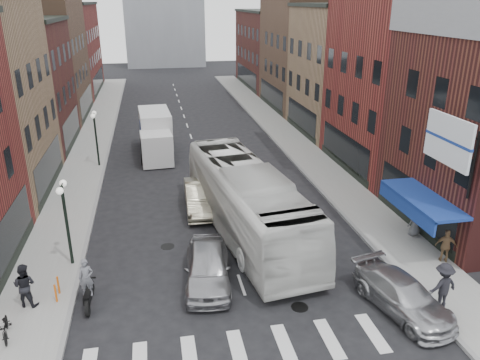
# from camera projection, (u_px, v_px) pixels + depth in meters

# --- Properties ---
(ground) EXTENTS (160.00, 160.00, 0.00)m
(ground) POSITION_uv_depth(u_px,v_px,m) (246.00, 298.00, 19.36)
(ground) COLOR black
(ground) RESTS_ON ground
(sidewalk_left) EXTENTS (3.00, 74.00, 0.15)m
(sidewalk_left) POSITION_uv_depth(u_px,v_px,m) (90.00, 151.00, 38.00)
(sidewalk_left) COLOR gray
(sidewalk_left) RESTS_ON ground
(sidewalk_right) EXTENTS (3.00, 74.00, 0.15)m
(sidewalk_right) POSITION_uv_depth(u_px,v_px,m) (291.00, 140.00, 40.98)
(sidewalk_right) COLOR gray
(sidewalk_right) RESTS_ON ground
(curb_left) EXTENTS (0.20, 74.00, 0.16)m
(curb_left) POSITION_uv_depth(u_px,v_px,m) (109.00, 151.00, 38.29)
(curb_left) COLOR gray
(curb_left) RESTS_ON ground
(curb_right) EXTENTS (0.20, 74.00, 0.16)m
(curb_right) POSITION_uv_depth(u_px,v_px,m) (274.00, 142.00, 40.75)
(curb_right) COLOR gray
(curb_right) RESTS_ON ground
(crosswalk_stripes) EXTENTS (12.00, 2.20, 0.01)m
(crosswalk_stripes) POSITION_uv_depth(u_px,v_px,m) (263.00, 348.00, 16.61)
(crosswalk_stripes) COLOR silver
(crosswalk_stripes) RESTS_ON ground
(bldg_left_mid_b) EXTENTS (10.30, 10.20, 10.30)m
(bldg_left_mid_b) POSITION_uv_depth(u_px,v_px,m) (0.00, 87.00, 36.87)
(bldg_left_mid_b) COLOR #471B19
(bldg_left_mid_b) RESTS_ON ground
(bldg_left_far_a) EXTENTS (10.30, 12.20, 13.30)m
(bldg_left_far_a) POSITION_uv_depth(u_px,v_px,m) (28.00, 53.00, 46.40)
(bldg_left_far_a) COLOR brown
(bldg_left_far_a) RESTS_ON ground
(bldg_left_far_b) EXTENTS (10.30, 16.20, 11.30)m
(bldg_left_far_b) POSITION_uv_depth(u_px,v_px,m) (55.00, 49.00, 59.59)
(bldg_left_far_b) COLOR maroon
(bldg_left_far_b) RESTS_ON ground
(bldg_right_mid_a) EXTENTS (10.30, 10.20, 14.30)m
(bldg_right_mid_a) POSITION_uv_depth(u_px,v_px,m) (419.00, 68.00, 32.24)
(bldg_right_mid_a) COLOR maroon
(bldg_right_mid_a) RESTS_ON ground
(bldg_right_mid_b) EXTENTS (10.30, 10.20, 11.30)m
(bldg_right_mid_b) POSITION_uv_depth(u_px,v_px,m) (356.00, 70.00, 41.94)
(bldg_right_mid_b) COLOR #90714F
(bldg_right_mid_b) RESTS_ON ground
(bldg_right_far_a) EXTENTS (10.30, 12.20, 12.30)m
(bldg_right_far_a) POSITION_uv_depth(u_px,v_px,m) (316.00, 52.00, 51.84)
(bldg_right_far_a) COLOR brown
(bldg_right_far_a) RESTS_ON ground
(bldg_right_far_b) EXTENTS (10.30, 16.20, 10.30)m
(bldg_right_far_b) POSITION_uv_depth(u_px,v_px,m) (281.00, 49.00, 65.03)
(bldg_right_far_b) COLOR #471B19
(bldg_right_far_b) RESTS_ON ground
(awning_blue) EXTENTS (1.80, 5.00, 0.78)m
(awning_blue) POSITION_uv_depth(u_px,v_px,m) (419.00, 200.00, 22.27)
(awning_blue) COLOR navy
(awning_blue) RESTS_ON ground
(billboard_sign) EXTENTS (1.52, 3.00, 3.70)m
(billboard_sign) POSITION_uv_depth(u_px,v_px,m) (450.00, 142.00, 19.12)
(billboard_sign) COLOR black
(billboard_sign) RESTS_ON ground
(streetlamp_near) EXTENTS (0.32, 1.22, 4.11)m
(streetlamp_near) POSITION_uv_depth(u_px,v_px,m) (65.00, 209.00, 20.68)
(streetlamp_near) COLOR black
(streetlamp_near) RESTS_ON ground
(streetlamp_far) EXTENTS (0.32, 1.22, 4.11)m
(streetlamp_far) POSITION_uv_depth(u_px,v_px,m) (95.00, 129.00, 33.51)
(streetlamp_far) COLOR black
(streetlamp_far) RESTS_ON ground
(bike_rack) EXTENTS (0.08, 0.68, 0.80)m
(bike_rack) POSITION_uv_depth(u_px,v_px,m) (57.00, 289.00, 19.02)
(bike_rack) COLOR #D8590C
(bike_rack) RESTS_ON sidewalk_left
(box_truck) EXTENTS (2.59, 7.71, 3.31)m
(box_truck) POSITION_uv_depth(u_px,v_px,m) (156.00, 135.00, 36.77)
(box_truck) COLOR silver
(box_truck) RESTS_ON ground
(motorcycle_rider) EXTENTS (0.61, 2.09, 2.13)m
(motorcycle_rider) POSITION_uv_depth(u_px,v_px,m) (87.00, 284.00, 18.56)
(motorcycle_rider) COLOR black
(motorcycle_rider) RESTS_ON ground
(transit_bus) EXTENTS (4.84, 13.57, 3.70)m
(transit_bus) POSITION_uv_depth(u_px,v_px,m) (247.00, 200.00, 24.20)
(transit_bus) COLOR silver
(transit_bus) RESTS_ON ground
(sedan_left_near) EXTENTS (2.45, 4.98, 1.63)m
(sedan_left_near) POSITION_uv_depth(u_px,v_px,m) (208.00, 266.00, 20.14)
(sedan_left_near) COLOR #A2A1A6
(sedan_left_near) RESTS_ON ground
(sedan_left_far) EXTENTS (1.87, 5.02, 1.64)m
(sedan_left_far) POSITION_uv_depth(u_px,v_px,m) (201.00, 197.00, 27.23)
(sedan_left_far) COLOR #ABA58B
(sedan_left_far) RESTS_ON ground
(curb_car) EXTENTS (2.92, 5.04, 1.37)m
(curb_car) POSITION_uv_depth(u_px,v_px,m) (403.00, 296.00, 18.37)
(curb_car) COLOR #A9AAAE
(curb_car) RESTS_ON ground
(parked_bicycle) EXTENTS (0.88, 1.63, 0.82)m
(parked_bicycle) POSITION_uv_depth(u_px,v_px,m) (6.00, 327.00, 16.81)
(parked_bicycle) COLOR black
(parked_bicycle) RESTS_ON sidewalk_left
(ped_left_solo) EXTENTS (1.00, 0.74, 1.84)m
(ped_left_solo) POSITION_uv_depth(u_px,v_px,m) (24.00, 285.00, 18.37)
(ped_left_solo) COLOR black
(ped_left_solo) RESTS_ON sidewalk_left
(ped_right_a) EXTENTS (1.34, 0.81, 1.94)m
(ped_right_a) POSITION_uv_depth(u_px,v_px,m) (443.00, 286.00, 18.24)
(ped_right_a) COLOR black
(ped_right_a) RESTS_ON sidewalk_right
(ped_right_b) EXTENTS (1.06, 0.84, 1.61)m
(ped_right_b) POSITION_uv_depth(u_px,v_px,m) (446.00, 246.00, 21.54)
(ped_right_b) COLOR brown
(ped_right_b) RESTS_ON sidewalk_right
(ped_right_c) EXTENTS (0.92, 0.75, 1.63)m
(ped_right_c) POSITION_uv_depth(u_px,v_px,m) (415.00, 221.00, 23.97)
(ped_right_c) COLOR #56585E
(ped_right_c) RESTS_ON sidewalk_right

